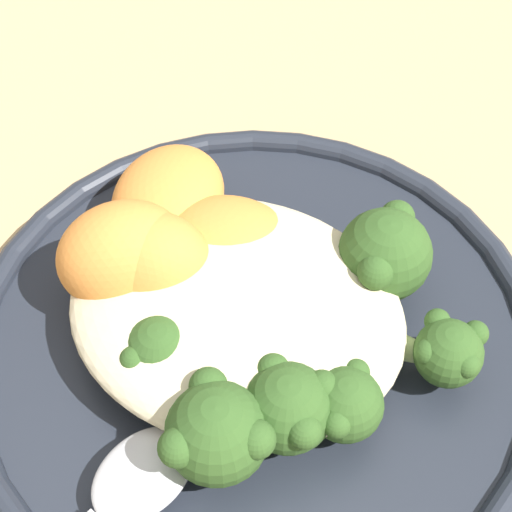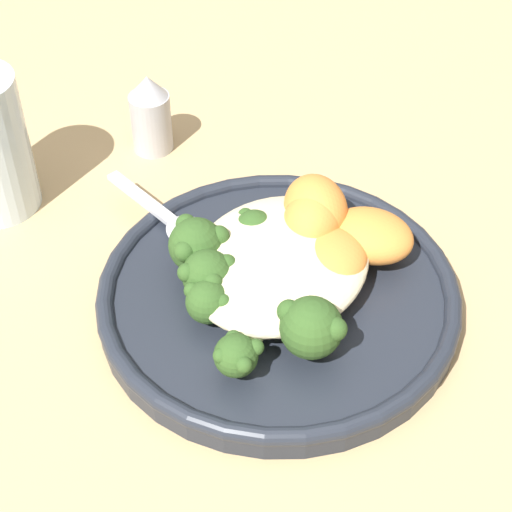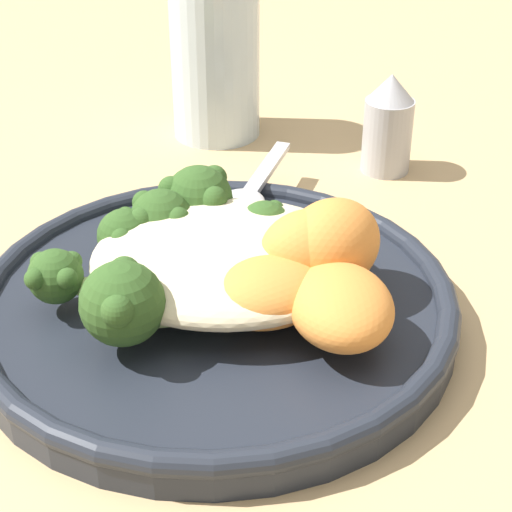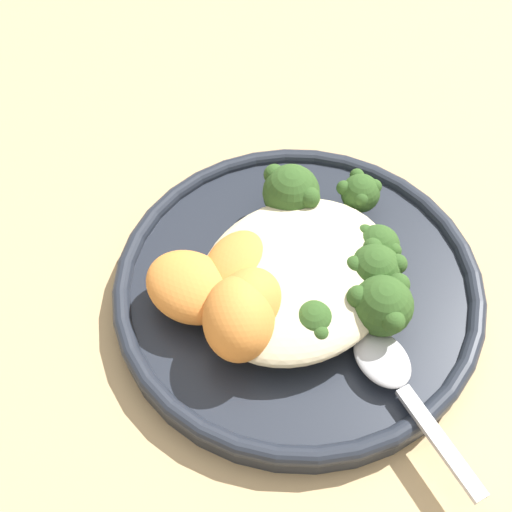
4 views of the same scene
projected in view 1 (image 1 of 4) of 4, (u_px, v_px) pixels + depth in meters
name	position (u px, v px, depth m)	size (l,w,h in m)	color
ground_plane	(263.00, 341.00, 0.37)	(4.00, 4.00, 0.00)	tan
plate	(246.00, 340.00, 0.36)	(0.24, 0.24, 0.02)	#232833
quinoa_mound	(236.00, 311.00, 0.34)	(0.14, 0.12, 0.03)	beige
broccoli_stalk_0	(175.00, 334.00, 0.33)	(0.03, 0.08, 0.03)	#ADC675
broccoli_stalk_1	(217.00, 410.00, 0.31)	(0.07, 0.11, 0.04)	#ADC675
broccoli_stalk_2	(262.00, 363.00, 0.32)	(0.10, 0.10, 0.03)	#ADC675
broccoli_stalk_3	(310.00, 373.00, 0.32)	(0.09, 0.06, 0.03)	#ADC675
broccoli_stalk_4	(382.00, 332.00, 0.34)	(0.12, 0.03, 0.03)	#ADC675
broccoli_stalk_5	(353.00, 261.00, 0.35)	(0.10, 0.07, 0.04)	#ADC675
sweet_potato_chunk_0	(225.00, 242.00, 0.36)	(0.06, 0.05, 0.03)	orange
sweet_potato_chunk_1	(168.00, 197.00, 0.38)	(0.06, 0.05, 0.03)	orange
sweet_potato_chunk_2	(150.00, 260.00, 0.35)	(0.05, 0.04, 0.04)	orange
sweet_potato_chunk_3	(123.00, 255.00, 0.35)	(0.05, 0.04, 0.05)	orange
spoon	(121.00, 496.00, 0.30)	(0.06, 0.12, 0.01)	silver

